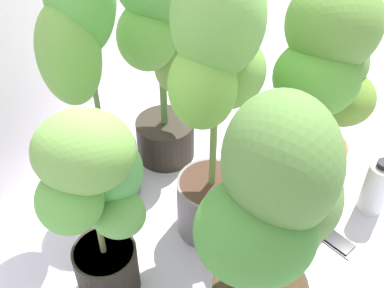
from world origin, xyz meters
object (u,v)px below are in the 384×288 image
(potted_plant_front_right, at_px, (324,81))
(potted_plant_back_center, at_px, (87,73))
(potted_plant_back_right, at_px, (163,42))
(potted_plant_back_left, at_px, (96,198))
(potted_plant_center, at_px, (215,96))
(nutrient_bottle, at_px, (376,187))
(potted_plant_front_left, at_px, (271,222))
(cell_phone, at_px, (336,241))

(potted_plant_front_right, bearing_deg, potted_plant_back_center, 112.55)
(potted_plant_back_right, distance_m, potted_plant_back_left, 0.63)
(potted_plant_center, bearing_deg, nutrient_bottle, -64.70)
(potted_plant_back_left, distance_m, nutrient_bottle, 0.98)
(potted_plant_front_left, bearing_deg, potted_plant_back_left, 90.07)
(potted_plant_back_right, bearing_deg, potted_plant_back_left, -175.98)
(potted_plant_front_left, bearing_deg, potted_plant_back_right, 37.90)
(potted_plant_back_right, bearing_deg, potted_plant_front_right, -89.36)
(potted_plant_center, distance_m, nutrient_bottle, 0.72)
(potted_plant_back_left, height_order, nutrient_bottle, potted_plant_back_left)
(cell_phone, height_order, nutrient_bottle, nutrient_bottle)
(cell_phone, bearing_deg, potted_plant_back_center, -57.38)
(potted_plant_front_right, relative_size, potted_plant_center, 0.85)
(potted_plant_back_right, bearing_deg, potted_plant_center, -138.82)
(potted_plant_front_left, bearing_deg, nutrient_bottle, -27.94)
(potted_plant_front_left, relative_size, potted_plant_center, 0.86)
(potted_plant_back_left, height_order, cell_phone, potted_plant_back_left)
(nutrient_bottle, bearing_deg, potted_plant_front_left, 152.06)
(potted_plant_back_center, distance_m, potted_plant_front_right, 0.74)
(potted_plant_back_left, bearing_deg, potted_plant_front_right, -38.29)
(potted_plant_center, height_order, nutrient_bottle, potted_plant_center)
(potted_plant_back_center, height_order, potted_plant_front_right, potted_plant_back_center)
(potted_plant_back_right, xyz_separation_m, potted_plant_back_center, (-0.28, 0.14, 0.02))
(cell_phone, relative_size, nutrient_bottle, 0.72)
(potted_plant_back_right, xyz_separation_m, cell_phone, (-0.25, -0.68, -0.50))
(potted_plant_front_right, xyz_separation_m, nutrient_bottle, (-0.06, -0.24, -0.35))
(potted_plant_front_left, xyz_separation_m, cell_phone, (0.38, -0.20, -0.46))
(potted_plant_back_right, relative_size, potted_plant_center, 0.90)
(potted_plant_back_right, distance_m, cell_phone, 0.88)
(potted_plant_back_right, height_order, potted_plant_center, potted_plant_center)
(nutrient_bottle, bearing_deg, potted_plant_back_left, 127.43)
(potted_plant_back_center, bearing_deg, nutrient_bottle, -76.56)
(potted_plant_center, bearing_deg, potted_plant_back_right, 41.18)
(cell_phone, distance_m, nutrient_bottle, 0.24)
(potted_plant_center, xyz_separation_m, cell_phone, (0.06, -0.42, -0.54))
(potted_plant_back_right, relative_size, potted_plant_back_center, 0.87)
(potted_plant_front_right, bearing_deg, potted_plant_center, 138.07)
(potted_plant_back_left, height_order, potted_plant_center, potted_plant_center)
(nutrient_bottle, bearing_deg, potted_plant_back_right, 85.98)
(potted_plant_back_left, bearing_deg, potted_plant_center, -34.43)
(potted_plant_back_left, xyz_separation_m, potted_plant_center, (0.32, -0.22, 0.14))
(potted_plant_back_right, height_order, cell_phone, potted_plant_back_right)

